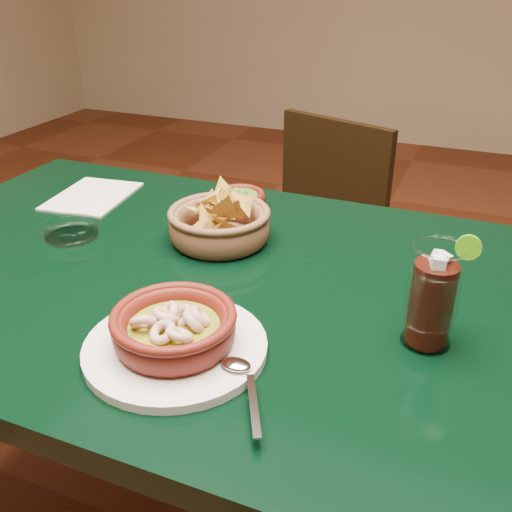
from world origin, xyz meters
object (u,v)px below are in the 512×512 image
at_px(shrimp_plate, 175,333).
at_px(dining_chair, 308,251).
at_px(cola_drink, 432,297).
at_px(dining_table, 188,316).
at_px(chip_basket, 219,224).

bearing_deg(shrimp_plate, dining_chair, 95.71).
bearing_deg(cola_drink, dining_table, 171.51).
xyz_separation_m(shrimp_plate, cola_drink, (0.31, 0.15, 0.04)).
xyz_separation_m(dining_table, cola_drink, (0.41, -0.06, 0.17)).
bearing_deg(shrimp_plate, cola_drink, 26.03).
distance_m(shrimp_plate, chip_basket, 0.34).
bearing_deg(dining_table, chip_basket, 84.67).
height_order(dining_table, cola_drink, cola_drink).
distance_m(dining_table, dining_chair, 0.73).
relative_size(shrimp_plate, chip_basket, 1.34).
xyz_separation_m(dining_table, shrimp_plate, (0.10, -0.21, 0.13)).
height_order(dining_chair, cola_drink, cola_drink).
xyz_separation_m(dining_table, dining_chair, (0.01, 0.70, -0.20)).
relative_size(dining_table, chip_basket, 5.44).
distance_m(dining_chair, chip_basket, 0.67).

